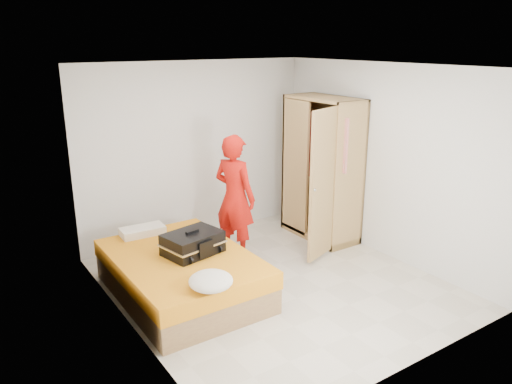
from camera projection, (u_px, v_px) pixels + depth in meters
room at (276, 182)px, 5.75m from camera, size 4.00×4.02×2.60m
bed at (182, 275)px, 5.81m from camera, size 1.42×2.02×0.50m
wardrobe at (322, 173)px, 7.29m from camera, size 1.14×1.37×2.10m
person at (235, 197)px, 6.66m from camera, size 0.61×0.73×1.71m
suitcase at (193, 243)px, 5.75m from camera, size 0.73×0.60×0.28m
round_cushion at (211, 281)px, 4.94m from camera, size 0.44×0.44×0.17m
pillow at (143, 231)px, 6.33m from camera, size 0.56×0.30×0.10m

